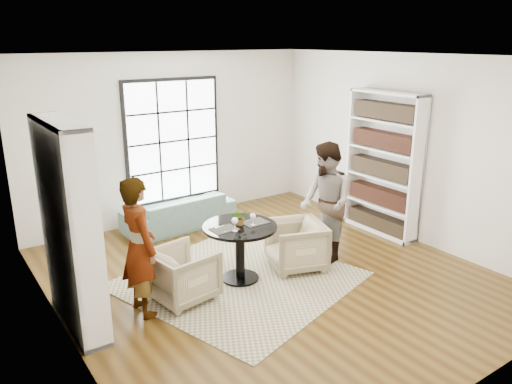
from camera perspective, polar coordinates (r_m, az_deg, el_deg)
ground at (r=7.16m, az=1.62°, el=-9.53°), size 6.00×6.00×0.00m
room_shell at (r=7.11m, az=-0.88°, el=1.19°), size 6.00×6.01×6.00m
rug at (r=7.03m, az=-1.92°, el=-10.00°), size 3.40×3.40×0.01m
pedestal_table at (r=6.81m, az=-1.85°, el=-5.60°), size 1.01×1.01×0.80m
sofa at (r=8.90m, az=-8.77°, el=-2.25°), size 2.00×0.87×0.57m
armchair_left at (r=6.49m, az=-8.35°, el=-9.30°), size 0.86×0.84×0.69m
armchair_right at (r=7.27m, az=4.59°, el=-6.07°), size 0.98×0.97×0.71m
person_left at (r=6.08m, az=-13.22°, el=-6.15°), size 0.44×0.65×1.72m
person_right at (r=7.42m, az=7.99°, el=-1.22°), size 0.92×1.04×1.79m
placemat_left at (r=6.60m, az=-3.66°, el=-4.27°), size 0.34×0.26×0.01m
placemat_right at (r=6.83m, az=-0.14°, el=-3.49°), size 0.34×0.26×0.01m
cutlery_left at (r=6.60m, az=-3.67°, el=-4.21°), size 0.14×0.22×0.01m
cutlery_right at (r=6.82m, az=-0.14°, el=-3.43°), size 0.14×0.22×0.01m
wine_glass_left at (r=6.49m, az=-2.44°, el=-3.37°), size 0.09×0.09×0.19m
wine_glass_right at (r=6.69m, az=-0.35°, el=-2.83°), size 0.08×0.08×0.17m
flower_centerpiece at (r=6.71m, az=-1.86°, el=-2.88°), size 0.24×0.22×0.22m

